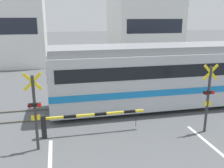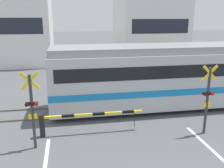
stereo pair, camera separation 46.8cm
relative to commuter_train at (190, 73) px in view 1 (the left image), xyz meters
name	(u,v)px [view 1 (the left image)]	position (x,y,z in m)	size (l,w,h in m)	color
rail_track_near	(113,114)	(-4.64, -0.72, -1.79)	(50.00, 0.10, 0.08)	#5B564C
rail_track_far	(107,104)	(-4.64, 0.72, -1.79)	(50.00, 0.10, 0.08)	#5B564C
commuter_train	(190,73)	(0.00, 0.00, 0.00)	(15.59, 2.91, 3.43)	#B7BCC1
crossing_barrier_near	(75,120)	(-6.71, -2.61, -1.13)	(4.43, 0.20, 1.00)	black
crossing_barrier_far	(130,81)	(-2.57, 3.16, -1.13)	(4.43, 0.20, 1.00)	black
crossing_signal_left	(35,109)	(-8.18, -3.51, -0.17)	(0.68, 0.15, 3.02)	#333333
crossing_signal_right	(208,96)	(-1.10, -3.51, -0.17)	(0.68, 0.15, 3.02)	#333333
pedestrian	(76,69)	(-5.95, 6.34, -0.79)	(0.38, 0.24, 1.80)	brown
building_left_of_street	(10,29)	(-11.88, 15.49, 1.83)	(7.10, 7.26, 7.33)	white
building_right_of_street	(143,28)	(2.60, 15.49, 1.73)	(7.10, 7.26, 7.12)	white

